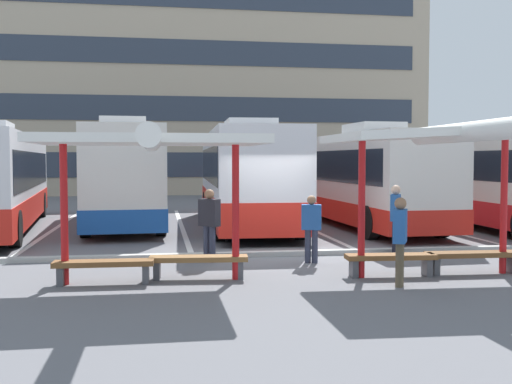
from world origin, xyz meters
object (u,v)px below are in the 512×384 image
coach_bus_3 (358,179)px  waiting_passenger_1 (209,220)px  waiting_passenger_2 (400,235)px  waiting_shelter_0 (151,143)px  bench_3 (473,257)px  coach_bus_1 (124,176)px  bench_1 (199,261)px  bench_2 (391,260)px  waiting_passenger_0 (395,214)px  coach_bus_2 (246,179)px  waiting_passenger_3 (311,225)px  coach_bus_4 (485,180)px  waiting_shelter_1 (441,137)px  bench_0 (104,266)px

coach_bus_3 → waiting_passenger_1: size_ratio=6.83×
waiting_passenger_2 → coach_bus_3: bearing=75.5°
waiting_shelter_0 → bench_3: waiting_shelter_0 is taller
coach_bus_1 → bench_1: coach_bus_1 is taller
bench_2 → waiting_passenger_0: (1.12, 2.56, 0.67)m
coach_bus_2 → bench_1: 9.80m
coach_bus_3 → bench_3: bearing=-94.3°
waiting_passenger_0 → waiting_passenger_2: waiting_passenger_0 is taller
coach_bus_1 → waiting_passenger_3: (4.65, -9.06, -0.89)m
coach_bus_1 → coach_bus_2: size_ratio=0.92×
waiting_shelter_0 → waiting_passenger_1: 3.17m
waiting_shelter_0 → bench_2: waiting_shelter_0 is taller
coach_bus_2 → bench_1: size_ratio=5.77×
coach_bus_1 → waiting_shelter_0: size_ratio=2.17×
waiting_passenger_2 → coach_bus_1: bearing=115.5°
coach_bus_1 → coach_bus_3: size_ratio=0.91×
coach_bus_4 → coach_bus_1: bearing=168.5°
coach_bus_2 → waiting_shelter_0: (-3.18, -9.88, 0.98)m
coach_bus_3 → waiting_passenger_2: 10.92m
bench_1 → waiting_shelter_1: (4.72, -0.67, 2.46)m
waiting_passenger_2 → coach_bus_2: bearing=97.2°
coach_bus_2 → waiting_passenger_2: 10.86m
bench_1 → waiting_passenger_2: waiting_passenger_2 is taller
coach_bus_3 → bench_1: 11.28m
coach_bus_4 → waiting_shelter_1: bearing=-124.2°
waiting_passenger_3 → coach_bus_3: bearing=64.6°
coach_bus_1 → bench_1: (2.00, -10.50, -1.42)m
coach_bus_2 → waiting_shelter_0: 10.43m
coach_bus_2 → bench_0: size_ratio=6.05×
coach_bus_2 → coach_bus_1: bearing=166.0°
waiting_shelter_0 → bench_1: 2.52m
waiting_shelter_0 → waiting_passenger_0: bearing=24.2°
bench_2 → waiting_passenger_3: waiting_passenger_3 is taller
waiting_shelter_1 → bench_3: (0.90, 0.32, -2.45)m
bench_1 → waiting_passenger_2: 3.91m
waiting_passenger_1 → waiting_passenger_3: 2.33m
waiting_shelter_0 → waiting_passenger_1: size_ratio=2.87×
bench_1 → waiting_shelter_1: bearing=-8.0°
coach_bus_1 → waiting_passenger_2: size_ratio=6.31×
bench_0 → waiting_shelter_1: size_ratio=0.40×
bench_0 → waiting_shelter_1: 6.98m
waiting_shelter_0 → coach_bus_1: bearing=95.7°
bench_1 → waiting_passenger_3: bearing=28.5°
coach_bus_3 → waiting_passenger_1: coach_bus_3 is taller
bench_1 → bench_3: same height
coach_bus_2 → coach_bus_3: size_ratio=0.99×
coach_bus_2 → waiting_shelter_1: coach_bus_2 is taller
coach_bus_1 → waiting_passenger_2: bearing=-64.5°
bench_2 → waiting_passenger_1: 4.19m
bench_0 → bench_3: (7.42, -0.09, 0.00)m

